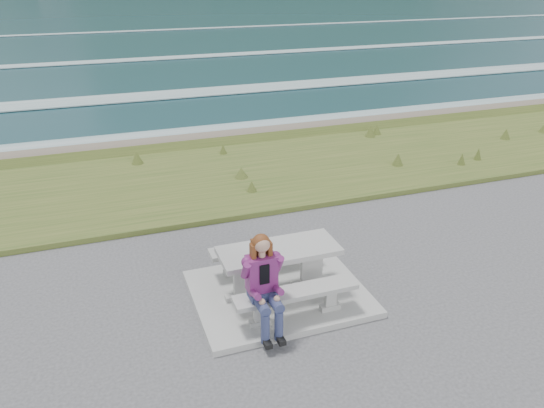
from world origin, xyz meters
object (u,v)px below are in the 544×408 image
picnic_table (279,258)px  bench_seaward (264,250)px  bench_landward (296,296)px  seated_woman (266,298)px

picnic_table → bench_seaward: picnic_table is taller
bench_landward → bench_seaward: size_ratio=1.00×
bench_landward → picnic_table: bearing=90.0°
bench_seaward → seated_woman: (-0.50, -1.53, 0.17)m
picnic_table → seated_woman: (-0.50, -0.83, -0.07)m
picnic_table → seated_woman: seated_woman is taller
picnic_table → bench_landward: bearing=-90.0°
picnic_table → bench_seaward: 0.74m
bench_landward → bench_seaward: same height
bench_landward → seated_woman: (-0.50, -0.13, 0.17)m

